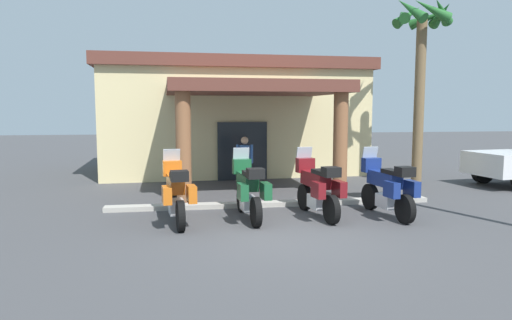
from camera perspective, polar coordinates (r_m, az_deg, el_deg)
The scene contains 9 objects.
ground_plane at distance 9.60m, azimuth 4.02°, elevation -9.17°, with size 80.00×80.00×0.00m, color #424244.
motel_building at distance 19.36m, azimuth -3.04°, elevation 5.46°, with size 10.69×10.39×4.49m.
motorcycle_orange at distance 10.54m, azimuth -9.79°, elevation -3.96°, with size 0.78×2.21×1.61m.
motorcycle_green at distance 10.77m, azimuth -0.92°, elevation -3.65°, with size 0.73×2.21×1.61m.
motorcycle_maroon at distance 11.09m, azimuth 7.61°, elevation -3.41°, with size 0.80×2.21×1.61m.
motorcycle_blue at distance 11.49m, azimuth 15.86°, elevation -3.27°, with size 0.77×2.21×1.61m.
pedestrian at distance 14.36m, azimuth -1.40°, elevation 0.01°, with size 0.51×0.32×1.71m.
palm_tree_near_portico at distance 16.58m, azimuth 19.72°, elevation 13.08°, with size 2.01×2.04×6.25m.
curb_strip at distance 12.34m, azimuth 2.03°, elevation -5.39°, with size 8.62×0.36×0.12m, color #ADA89E.
Camera 1 is at (-2.08, -9.02, 2.55)m, focal length 32.53 mm.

